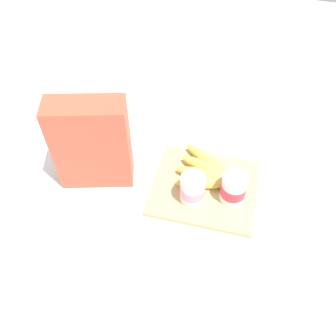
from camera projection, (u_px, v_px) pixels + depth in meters
ground_plane at (205, 190)px, 1.04m from camera, size 2.40×2.40×0.00m
cutting_board at (205, 188)px, 1.03m from camera, size 0.29×0.25×0.02m
cereal_box at (92, 144)px, 0.96m from camera, size 0.21×0.13×0.28m
yogurt_cup_front at (234, 188)px, 0.97m from camera, size 0.07×0.07×0.09m
yogurt_cup_back at (192, 189)px, 0.97m from camera, size 0.07×0.07×0.09m
banana_bunch at (207, 172)px, 1.03m from camera, size 0.18×0.17×0.04m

